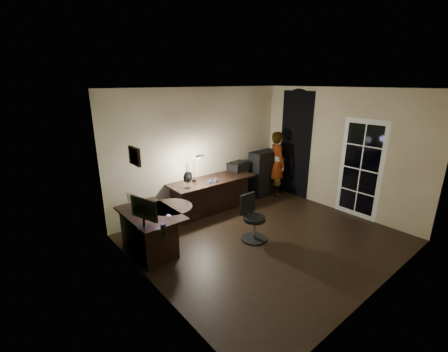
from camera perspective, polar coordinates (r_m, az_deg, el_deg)
floor at (r=5.79m, az=7.97°, el=-11.69°), size 4.50×4.00×0.01m
ceiling at (r=5.06m, az=9.32°, el=16.16°), size 4.50×4.00×0.01m
wall_back at (r=6.72m, az=-4.24°, el=5.00°), size 4.50×0.01×2.70m
wall_front at (r=4.29m, az=28.95°, el=-4.70°), size 4.50×0.01×2.70m
wall_left at (r=3.96m, az=-13.88°, el=-4.64°), size 0.01×4.00×2.70m
wall_right at (r=7.07m, az=20.96°, el=4.51°), size 0.01×4.00×2.70m
green_wall_overlay at (r=3.97m, az=-13.68°, el=-4.59°), size 0.00×4.00×2.70m
arched_doorway at (r=7.68m, az=13.43°, el=5.78°), size 0.01×0.90×2.60m
french_door at (r=6.88m, az=24.54°, el=1.14°), size 0.02×0.92×2.10m
framed_picture at (r=4.22m, az=-16.67°, el=3.64°), size 0.04×0.30×0.25m
desk_left at (r=5.34m, az=-13.66°, el=-10.30°), size 0.77×1.25×0.72m
desk_right at (r=6.72m, az=-2.17°, el=-3.67°), size 2.02×0.75×0.75m
cabinet at (r=7.72m, az=7.57°, el=0.56°), size 0.76×0.39×1.14m
laptop_stand at (r=5.41m, az=-15.60°, el=-5.37°), size 0.26×0.23×0.10m
laptop at (r=5.36m, az=-15.73°, el=-3.90°), size 0.35×0.34×0.20m
monitor at (r=4.66m, az=-15.10°, el=-7.60°), size 0.25×0.53×0.34m
mouse at (r=4.98m, az=-10.45°, el=-7.46°), size 0.10×0.12×0.04m
phone at (r=5.26m, az=-13.63°, el=-6.46°), size 0.09×0.15×0.01m
pen at (r=5.16m, az=-9.89°, el=-6.69°), size 0.04×0.15×0.01m
speaker at (r=4.38m, az=-11.47°, el=-10.08°), size 0.09×0.09×0.20m
notepad at (r=4.70m, az=-12.48°, el=-9.37°), size 0.19×0.24×0.01m
desk_fan at (r=6.05m, az=-6.91°, el=-0.72°), size 0.25×0.18×0.35m
headphones at (r=6.35m, az=-2.22°, el=-0.86°), size 0.21×0.09×0.10m
printer at (r=7.27m, az=2.80°, el=1.97°), size 0.50×0.41×0.21m
desk_lamp at (r=6.34m, az=-5.78°, el=1.75°), size 0.27×0.35×0.68m
office_chair at (r=5.53m, az=5.83°, el=-8.04°), size 0.48×0.48×0.86m
person at (r=7.70m, az=10.10°, el=2.32°), size 0.59×0.69×1.63m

